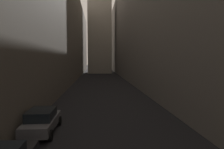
{
  "coord_description": "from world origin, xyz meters",
  "views": [
    {
      "loc": [
        -0.88,
        9.9,
        4.67
      ],
      "look_at": [
        0.0,
        22.13,
        3.76
      ],
      "focal_mm": 33.3,
      "sensor_mm": 36.0,
      "label": 1
    }
  ],
  "objects": [
    {
      "name": "ground_plane",
      "position": [
        0.0,
        48.0,
        0.0
      ],
      "size": [
        264.0,
        264.0,
        0.0
      ],
      "primitive_type": "plane",
      "color": "black"
    },
    {
      "name": "parked_car_left_far",
      "position": [
        -4.4,
        23.08,
        0.78
      ],
      "size": [
        1.88,
        4.2,
        1.5
      ],
      "rotation": [
        0.0,
        0.0,
        1.57
      ],
      "color": "#4C4C51",
      "rests_on": "ground"
    },
    {
      "name": "building_block_right",
      "position": [
        11.45,
        50.0,
        12.51
      ],
      "size": [
        11.89,
        108.0,
        25.03
      ],
      "primitive_type": "cube",
      "color": "slate",
      "rests_on": "ground"
    },
    {
      "name": "building_block_left",
      "position": [
        -12.64,
        50.0,
        10.57
      ],
      "size": [
        14.28,
        108.0,
        21.14
      ],
      "primitive_type": "cube",
      "color": "#60594F",
      "rests_on": "ground"
    }
  ]
}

